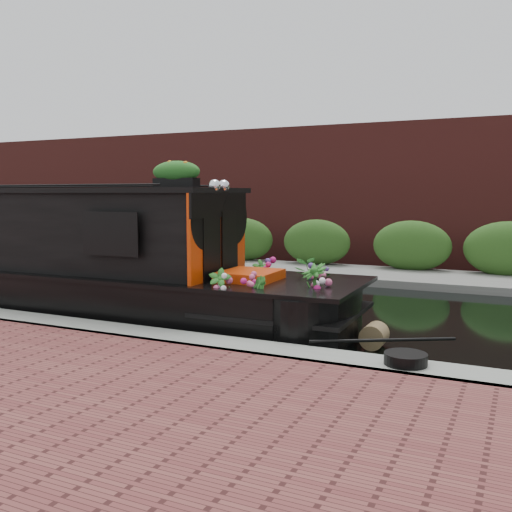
% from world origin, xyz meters
% --- Properties ---
extents(ground, '(80.00, 80.00, 0.00)m').
position_xyz_m(ground, '(0.00, 0.00, 0.00)').
color(ground, black).
rests_on(ground, ground).
extents(near_bank_coping, '(40.00, 0.60, 0.50)m').
position_xyz_m(near_bank_coping, '(0.00, -3.30, 0.00)').
color(near_bank_coping, gray).
rests_on(near_bank_coping, ground).
extents(far_bank_path, '(40.00, 2.40, 0.34)m').
position_xyz_m(far_bank_path, '(0.00, 4.20, 0.00)').
color(far_bank_path, slate).
rests_on(far_bank_path, ground).
extents(far_hedge, '(40.00, 1.10, 2.80)m').
position_xyz_m(far_hedge, '(0.00, 5.10, 0.00)').
color(far_hedge, '#2C551C').
rests_on(far_hedge, ground).
extents(far_brick_wall, '(40.00, 1.00, 8.00)m').
position_xyz_m(far_brick_wall, '(0.00, 7.20, 0.00)').
color(far_brick_wall, maroon).
rests_on(far_brick_wall, ground).
extents(narrowboat, '(11.71, 2.31, 2.74)m').
position_xyz_m(narrowboat, '(-3.19, -1.86, 0.81)').
color(narrowboat, black).
rests_on(narrowboat, ground).
extents(rope_fender, '(0.33, 0.37, 0.33)m').
position_xyz_m(rope_fender, '(3.15, -1.86, 0.16)').
color(rope_fender, brown).
rests_on(rope_fender, ground).
extents(coiled_mooring_rope, '(0.45, 0.45, 0.12)m').
position_xyz_m(coiled_mooring_rope, '(3.82, -3.26, 0.31)').
color(coiled_mooring_rope, black).
rests_on(coiled_mooring_rope, near_bank_coping).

